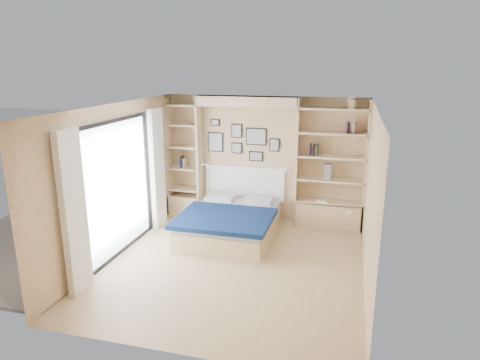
# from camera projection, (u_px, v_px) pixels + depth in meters

# --- Properties ---
(ground) EXTENTS (4.50, 4.50, 0.00)m
(ground) POSITION_uv_depth(u_px,v_px,m) (234.00, 265.00, 6.83)
(ground) COLOR tan
(ground) RESTS_ON ground
(room_shell) EXTENTS (4.50, 4.50, 4.50)m
(room_shell) POSITION_uv_depth(u_px,v_px,m) (235.00, 175.00, 8.06)
(room_shell) COLOR #D9B27D
(room_shell) RESTS_ON ground
(bed) EXTENTS (1.66, 2.13, 1.07)m
(bed) POSITION_uv_depth(u_px,v_px,m) (230.00, 222.00, 7.92)
(bed) COLOR #CBB385
(bed) RESTS_ON ground
(photo_gallery) EXTENTS (1.48, 0.02, 0.82)m
(photo_gallery) POSITION_uv_depth(u_px,v_px,m) (241.00, 141.00, 8.59)
(photo_gallery) COLOR black
(photo_gallery) RESTS_ON ground
(reading_lamps) EXTENTS (1.92, 0.12, 0.15)m
(reading_lamps) POSITION_uv_depth(u_px,v_px,m) (246.00, 168.00, 8.48)
(reading_lamps) COLOR silver
(reading_lamps) RESTS_ON ground
(shelf_decor) EXTENTS (3.50, 0.23, 2.03)m
(shelf_decor) POSITION_uv_depth(u_px,v_px,m) (318.00, 141.00, 8.05)
(shelf_decor) COLOR #A51E1E
(shelf_decor) RESTS_ON ground
(deck) EXTENTS (3.20, 4.00, 0.05)m
(deck) POSITION_uv_depth(u_px,v_px,m) (42.00, 242.00, 7.71)
(deck) COLOR #695C4E
(deck) RESTS_ON ground
(deck_chair) EXTENTS (0.57, 0.87, 0.82)m
(deck_chair) POSITION_uv_depth(u_px,v_px,m) (66.00, 226.00, 7.38)
(deck_chair) COLOR tan
(deck_chair) RESTS_ON ground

